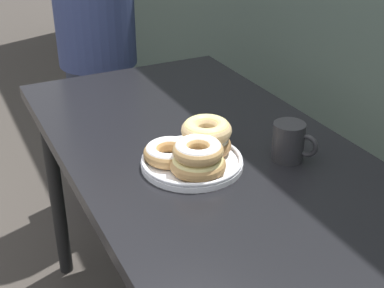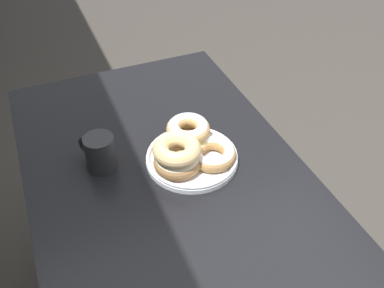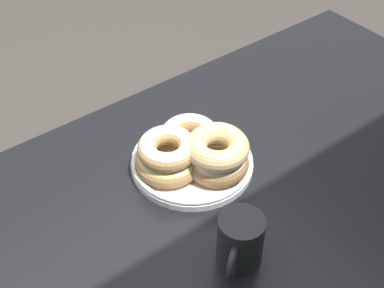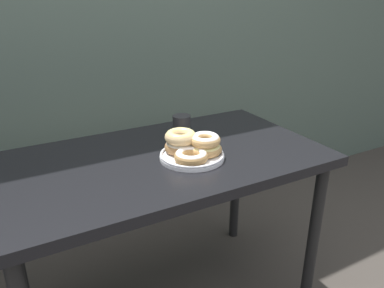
# 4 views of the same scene
# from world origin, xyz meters

# --- Properties ---
(dining_table) EXTENTS (1.27, 0.71, 0.76)m
(dining_table) POSITION_xyz_m (0.00, 0.35, 0.67)
(dining_table) COLOR black
(dining_table) RESTS_ON ground_plane
(donut_plate) EXTENTS (0.26, 0.25, 0.10)m
(donut_plate) POSITION_xyz_m (0.09, 0.28, 0.80)
(donut_plate) COLOR white
(donut_plate) RESTS_ON dining_table
(coffee_mug) EXTENTS (0.10, 0.09, 0.10)m
(coffee_mug) POSITION_xyz_m (0.17, 0.50, 0.81)
(coffee_mug) COLOR #232326
(coffee_mug) RESTS_ON dining_table
(person_figure) EXTENTS (0.34, 0.31, 1.41)m
(person_figure) POSITION_xyz_m (-0.93, 0.35, 0.74)
(person_figure) COLOR #232838
(person_figure) RESTS_ON ground_plane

